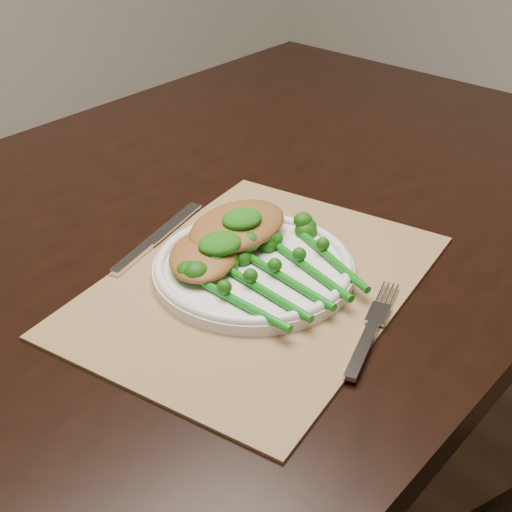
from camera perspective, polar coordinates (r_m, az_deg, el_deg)
dining_table at (r=1.19m, az=-5.18°, el=-13.67°), size 1.73×1.16×0.75m
placemat at (r=0.84m, az=0.15°, el=-2.23°), size 0.52×0.45×0.00m
dinner_plate at (r=0.85m, az=-0.21°, el=-0.87°), size 0.24×0.24×0.02m
knife at (r=0.91m, az=-8.48°, el=1.02°), size 0.18×0.09×0.01m
fork at (r=0.78m, az=9.49°, el=-5.17°), size 0.16×0.10×0.01m
chicken_fillet_left at (r=0.84m, az=-4.22°, el=0.07°), size 0.14×0.14×0.02m
chicken_fillet_right at (r=0.88m, az=-1.49°, el=2.45°), size 0.16×0.13×0.03m
pesto_dollop_left at (r=0.84m, az=-2.91°, el=1.01°), size 0.05×0.05×0.02m
pesto_dollop_right at (r=0.86m, az=-1.13°, el=2.99°), size 0.05×0.04×0.02m
broccolini_bundle at (r=0.81m, az=2.55°, el=-1.92°), size 0.17×0.18×0.04m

